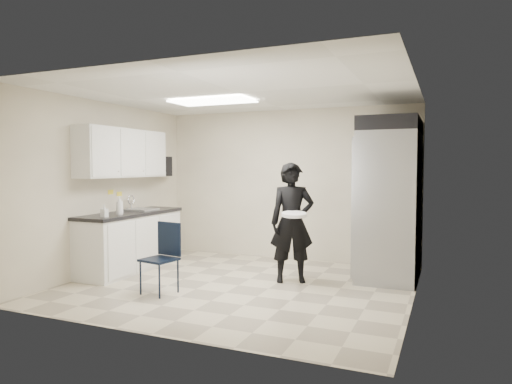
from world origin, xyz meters
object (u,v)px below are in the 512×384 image
at_px(man_tuxedo, 292,222).
at_px(lower_counter, 131,242).
at_px(commercial_fridge, 390,206).
at_px(folding_chair, 159,260).

bearing_deg(man_tuxedo, lower_counter, 161.56).
distance_m(commercial_fridge, folding_chair, 3.35).
bearing_deg(lower_counter, man_tuxedo, 6.14).
height_order(lower_counter, folding_chair, folding_chair).
bearing_deg(folding_chair, lower_counter, 151.43).
bearing_deg(commercial_fridge, folding_chair, -141.91).
distance_m(folding_chair, man_tuxedo, 1.88).
height_order(folding_chair, man_tuxedo, man_tuxedo).
relative_size(lower_counter, man_tuxedo, 1.14).
bearing_deg(lower_counter, folding_chair, -38.67).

